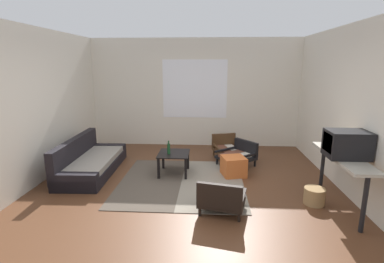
{
  "coord_description": "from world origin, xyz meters",
  "views": [
    {
      "loc": [
        0.39,
        -4.39,
        2.06
      ],
      "look_at": [
        0.08,
        0.66,
        0.9
      ],
      "focal_mm": 27.39,
      "sensor_mm": 36.0,
      "label": 1
    }
  ],
  "objects_px": {
    "couch": "(90,162)",
    "ottoman_orange": "(233,166)",
    "armchair_by_window": "(226,147)",
    "console_shelf": "(343,162)",
    "glass_bottle": "(169,149)",
    "armchair_striped_foreground": "(221,198)",
    "crt_television": "(347,144)",
    "armchair_corner": "(238,154)",
    "clay_vase": "(337,143)",
    "coffee_table": "(174,157)",
    "wicker_basket": "(314,196)"
  },
  "relations": [
    {
      "from": "couch",
      "to": "ottoman_orange",
      "type": "height_order",
      "value": "couch"
    },
    {
      "from": "armchair_by_window",
      "to": "console_shelf",
      "type": "xyz_separation_m",
      "value": [
        1.53,
        -2.27,
        0.46
      ]
    },
    {
      "from": "ottoman_orange",
      "to": "glass_bottle",
      "type": "relative_size",
      "value": 1.63
    },
    {
      "from": "armchair_striped_foreground",
      "to": "ottoman_orange",
      "type": "distance_m",
      "value": 1.49
    },
    {
      "from": "console_shelf",
      "to": "crt_television",
      "type": "bearing_deg",
      "value": -92.48
    },
    {
      "from": "armchair_by_window",
      "to": "glass_bottle",
      "type": "bearing_deg",
      "value": -134.49
    },
    {
      "from": "ottoman_orange",
      "to": "console_shelf",
      "type": "relative_size",
      "value": 0.28
    },
    {
      "from": "armchair_striped_foreground",
      "to": "console_shelf",
      "type": "distance_m",
      "value": 1.83
    },
    {
      "from": "armchair_striped_foreground",
      "to": "console_shelf",
      "type": "relative_size",
      "value": 0.49
    },
    {
      "from": "couch",
      "to": "console_shelf",
      "type": "height_order",
      "value": "console_shelf"
    },
    {
      "from": "couch",
      "to": "armchair_corner",
      "type": "relative_size",
      "value": 2.22
    },
    {
      "from": "ottoman_orange",
      "to": "clay_vase",
      "type": "xyz_separation_m",
      "value": [
        1.46,
        -0.91,
        0.72
      ]
    },
    {
      "from": "coffee_table",
      "to": "armchair_by_window",
      "type": "xyz_separation_m",
      "value": [
        1.06,
        1.11,
        -0.11
      ]
    },
    {
      "from": "couch",
      "to": "coffee_table",
      "type": "height_order",
      "value": "couch"
    },
    {
      "from": "armchair_corner",
      "to": "console_shelf",
      "type": "height_order",
      "value": "console_shelf"
    },
    {
      "from": "armchair_by_window",
      "to": "ottoman_orange",
      "type": "distance_m",
      "value": 1.13
    },
    {
      "from": "coffee_table",
      "to": "armchair_striped_foreground",
      "type": "xyz_separation_m",
      "value": [
        0.85,
        -1.48,
        -0.12
      ]
    },
    {
      "from": "armchair_striped_foreground",
      "to": "console_shelf",
      "type": "xyz_separation_m",
      "value": [
        1.74,
        0.32,
        0.47
      ]
    },
    {
      "from": "coffee_table",
      "to": "crt_television",
      "type": "distance_m",
      "value": 2.94
    },
    {
      "from": "armchair_striped_foreground",
      "to": "crt_television",
      "type": "distance_m",
      "value": 1.91
    },
    {
      "from": "console_shelf",
      "to": "coffee_table",
      "type": "bearing_deg",
      "value": 155.95
    },
    {
      "from": "crt_television",
      "to": "wicker_basket",
      "type": "distance_m",
      "value": 0.92
    },
    {
      "from": "armchair_corner",
      "to": "clay_vase",
      "type": "xyz_separation_m",
      "value": [
        1.31,
        -1.52,
        0.67
      ]
    },
    {
      "from": "clay_vase",
      "to": "crt_television",
      "type": "bearing_deg",
      "value": -90.58
    },
    {
      "from": "ottoman_orange",
      "to": "clay_vase",
      "type": "bearing_deg",
      "value": -31.85
    },
    {
      "from": "coffee_table",
      "to": "console_shelf",
      "type": "bearing_deg",
      "value": -24.05
    },
    {
      "from": "armchair_by_window",
      "to": "armchair_corner",
      "type": "relative_size",
      "value": 0.83
    },
    {
      "from": "armchair_striped_foreground",
      "to": "clay_vase",
      "type": "bearing_deg",
      "value": 17.88
    },
    {
      "from": "armchair_by_window",
      "to": "armchair_striped_foreground",
      "type": "distance_m",
      "value": 2.6
    },
    {
      "from": "ottoman_orange",
      "to": "console_shelf",
      "type": "height_order",
      "value": "console_shelf"
    },
    {
      "from": "coffee_table",
      "to": "armchair_striped_foreground",
      "type": "relative_size",
      "value": 0.86
    },
    {
      "from": "glass_bottle",
      "to": "wicker_basket",
      "type": "xyz_separation_m",
      "value": [
        2.35,
        -1.05,
        -0.4
      ]
    },
    {
      "from": "armchair_striped_foreground",
      "to": "clay_vase",
      "type": "relative_size",
      "value": 2.29
    },
    {
      "from": "glass_bottle",
      "to": "armchair_corner",
      "type": "bearing_deg",
      "value": 25.57
    },
    {
      "from": "console_shelf",
      "to": "glass_bottle",
      "type": "distance_m",
      "value": 2.9
    },
    {
      "from": "coffee_table",
      "to": "glass_bottle",
      "type": "bearing_deg",
      "value": -147.17
    },
    {
      "from": "console_shelf",
      "to": "crt_television",
      "type": "distance_m",
      "value": 0.29
    },
    {
      "from": "couch",
      "to": "ottoman_orange",
      "type": "xyz_separation_m",
      "value": [
        2.78,
        0.01,
        -0.02
      ]
    },
    {
      "from": "ottoman_orange",
      "to": "console_shelf",
      "type": "bearing_deg",
      "value": -38.13
    },
    {
      "from": "couch",
      "to": "clay_vase",
      "type": "height_order",
      "value": "clay_vase"
    },
    {
      "from": "coffee_table",
      "to": "armchair_corner",
      "type": "xyz_separation_m",
      "value": [
        1.28,
        0.6,
        -0.11
      ]
    },
    {
      "from": "armchair_corner",
      "to": "glass_bottle",
      "type": "relative_size",
      "value": 3.54
    },
    {
      "from": "armchair_by_window",
      "to": "wicker_basket",
      "type": "distance_m",
      "value": 2.53
    },
    {
      "from": "ottoman_orange",
      "to": "wicker_basket",
      "type": "distance_m",
      "value": 1.57
    },
    {
      "from": "clay_vase",
      "to": "armchair_striped_foreground",
      "type": "bearing_deg",
      "value": -162.12
    },
    {
      "from": "crt_television",
      "to": "wicker_basket",
      "type": "xyz_separation_m",
      "value": [
        -0.33,
        0.12,
        -0.85
      ]
    },
    {
      "from": "armchair_by_window",
      "to": "glass_bottle",
      "type": "relative_size",
      "value": 2.93
    },
    {
      "from": "couch",
      "to": "armchair_striped_foreground",
      "type": "bearing_deg",
      "value": -30.32
    },
    {
      "from": "clay_vase",
      "to": "armchair_by_window",
      "type": "bearing_deg",
      "value": 127.06
    },
    {
      "from": "armchair_striped_foreground",
      "to": "armchair_corner",
      "type": "bearing_deg",
      "value": 78.38
    }
  ]
}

